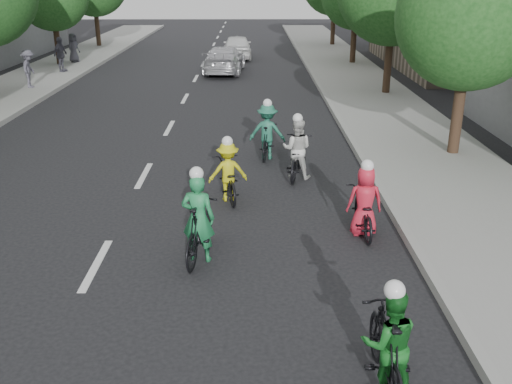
{
  "coord_description": "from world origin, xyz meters",
  "views": [
    {
      "loc": [
        2.91,
        -9.41,
        5.08
      ],
      "look_at": [
        2.98,
        1.16,
        1.0
      ],
      "focal_mm": 40.0,
      "sensor_mm": 36.0,
      "label": 1
    }
  ],
  "objects_px": {
    "cyclist_0": "(228,176)",
    "cyclist_3": "(297,154)",
    "follow_car_trail": "(237,47)",
    "cyclist_1": "(267,135)",
    "cyclist_4": "(199,226)",
    "cyclist_2": "(387,348)",
    "spectator_0": "(29,69)",
    "spectator_1": "(60,54)",
    "cyclist_5": "(364,208)",
    "follow_car_lead": "(224,60)",
    "spectator_2": "(74,48)"
  },
  "relations": [
    {
      "from": "cyclist_0",
      "to": "cyclist_3",
      "type": "height_order",
      "value": "cyclist_3"
    },
    {
      "from": "cyclist_0",
      "to": "follow_car_trail",
      "type": "height_order",
      "value": "cyclist_0"
    },
    {
      "from": "cyclist_1",
      "to": "cyclist_4",
      "type": "distance_m",
      "value": 6.42
    },
    {
      "from": "cyclist_2",
      "to": "cyclist_4",
      "type": "relative_size",
      "value": 0.97
    },
    {
      "from": "cyclist_4",
      "to": "cyclist_0",
      "type": "bearing_deg",
      "value": -88.51
    },
    {
      "from": "spectator_0",
      "to": "spectator_1",
      "type": "bearing_deg",
      "value": -6.5
    },
    {
      "from": "cyclist_4",
      "to": "cyclist_2",
      "type": "bearing_deg",
      "value": 135.85
    },
    {
      "from": "cyclist_1",
      "to": "cyclist_5",
      "type": "bearing_deg",
      "value": 119.19
    },
    {
      "from": "cyclist_1",
      "to": "spectator_0",
      "type": "xyz_separation_m",
      "value": [
        -10.58,
        10.25,
        0.32
      ]
    },
    {
      "from": "follow_car_lead",
      "to": "follow_car_trail",
      "type": "xyz_separation_m",
      "value": [
        0.55,
        5.53,
        0.03
      ]
    },
    {
      "from": "cyclist_1",
      "to": "follow_car_lead",
      "type": "height_order",
      "value": "cyclist_1"
    },
    {
      "from": "cyclist_5",
      "to": "spectator_2",
      "type": "distance_m",
      "value": 26.64
    },
    {
      "from": "cyclist_1",
      "to": "spectator_1",
      "type": "height_order",
      "value": "spectator_1"
    },
    {
      "from": "cyclist_5",
      "to": "cyclist_4",
      "type": "bearing_deg",
      "value": 17.94
    },
    {
      "from": "follow_car_lead",
      "to": "cyclist_3",
      "type": "bearing_deg",
      "value": 102.95
    },
    {
      "from": "cyclist_1",
      "to": "follow_car_lead",
      "type": "relative_size",
      "value": 0.36
    },
    {
      "from": "cyclist_2",
      "to": "cyclist_5",
      "type": "height_order",
      "value": "cyclist_2"
    },
    {
      "from": "cyclist_4",
      "to": "spectator_1",
      "type": "relative_size",
      "value": 1.08
    },
    {
      "from": "cyclist_0",
      "to": "cyclist_1",
      "type": "bearing_deg",
      "value": -118.74
    },
    {
      "from": "spectator_1",
      "to": "cyclist_5",
      "type": "bearing_deg",
      "value": -132.08
    },
    {
      "from": "follow_car_lead",
      "to": "spectator_1",
      "type": "height_order",
      "value": "spectator_1"
    },
    {
      "from": "follow_car_lead",
      "to": "follow_car_trail",
      "type": "distance_m",
      "value": 5.56
    },
    {
      "from": "cyclist_3",
      "to": "cyclist_4",
      "type": "bearing_deg",
      "value": 76.56
    },
    {
      "from": "cyclist_1",
      "to": "follow_car_trail",
      "type": "relative_size",
      "value": 0.41
    },
    {
      "from": "cyclist_0",
      "to": "follow_car_lead",
      "type": "xyz_separation_m",
      "value": [
        -0.92,
        18.43,
        0.13
      ]
    },
    {
      "from": "cyclist_0",
      "to": "cyclist_2",
      "type": "bearing_deg",
      "value": 97.37
    },
    {
      "from": "cyclist_3",
      "to": "spectator_0",
      "type": "distance_m",
      "value": 16.42
    },
    {
      "from": "cyclist_2",
      "to": "cyclist_5",
      "type": "bearing_deg",
      "value": -97.09
    },
    {
      "from": "cyclist_1",
      "to": "spectator_0",
      "type": "height_order",
      "value": "spectator_0"
    },
    {
      "from": "spectator_2",
      "to": "cyclist_5",
      "type": "bearing_deg",
      "value": -127.01
    },
    {
      "from": "cyclist_3",
      "to": "follow_car_lead",
      "type": "distance_m",
      "value": 17.05
    },
    {
      "from": "cyclist_4",
      "to": "follow_car_lead",
      "type": "height_order",
      "value": "cyclist_4"
    },
    {
      "from": "cyclist_3",
      "to": "cyclist_5",
      "type": "bearing_deg",
      "value": 119.35
    },
    {
      "from": "spectator_1",
      "to": "spectator_2",
      "type": "distance_m",
      "value": 3.51
    },
    {
      "from": "cyclist_3",
      "to": "follow_car_lead",
      "type": "height_order",
      "value": "cyclist_3"
    },
    {
      "from": "cyclist_0",
      "to": "follow_car_trail",
      "type": "bearing_deg",
      "value": -100.59
    },
    {
      "from": "cyclist_0",
      "to": "cyclist_4",
      "type": "bearing_deg",
      "value": 70.56
    },
    {
      "from": "spectator_2",
      "to": "cyclist_2",
      "type": "bearing_deg",
      "value": -132.22
    },
    {
      "from": "cyclist_0",
      "to": "spectator_0",
      "type": "bearing_deg",
      "value": -66.12
    },
    {
      "from": "cyclist_0",
      "to": "spectator_1",
      "type": "bearing_deg",
      "value": -73.5
    },
    {
      "from": "follow_car_lead",
      "to": "spectator_1",
      "type": "relative_size",
      "value": 2.69
    },
    {
      "from": "cyclist_2",
      "to": "follow_car_trail",
      "type": "relative_size",
      "value": 0.44
    },
    {
      "from": "cyclist_1",
      "to": "cyclist_4",
      "type": "xyz_separation_m",
      "value": [
        -1.43,
        -6.26,
        -0.02
      ]
    },
    {
      "from": "cyclist_0",
      "to": "follow_car_trail",
      "type": "relative_size",
      "value": 0.43
    },
    {
      "from": "follow_car_trail",
      "to": "spectator_1",
      "type": "height_order",
      "value": "spectator_1"
    },
    {
      "from": "cyclist_1",
      "to": "cyclist_5",
      "type": "relative_size",
      "value": 1.01
    },
    {
      "from": "follow_car_lead",
      "to": "follow_car_trail",
      "type": "relative_size",
      "value": 1.13
    },
    {
      "from": "cyclist_1",
      "to": "cyclist_3",
      "type": "distance_m",
      "value": 1.8
    },
    {
      "from": "cyclist_2",
      "to": "follow_car_lead",
      "type": "distance_m",
      "value": 25.34
    },
    {
      "from": "cyclist_3",
      "to": "spectator_0",
      "type": "xyz_separation_m",
      "value": [
        -11.31,
        11.9,
        0.38
      ]
    }
  ]
}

